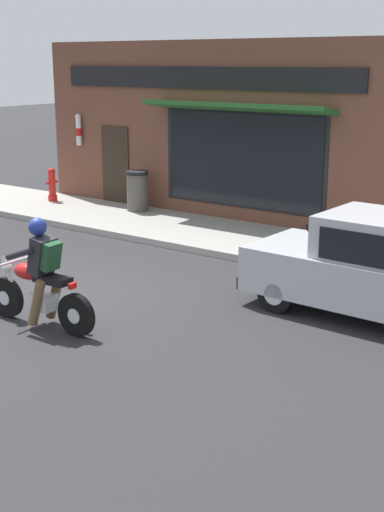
{
  "coord_description": "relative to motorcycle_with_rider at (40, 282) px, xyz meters",
  "views": [
    {
      "loc": [
        -7.37,
        -8.58,
        3.74
      ],
      "look_at": [
        0.81,
        -2.59,
        0.95
      ],
      "focal_mm": 50.0,
      "sensor_mm": 36.0,
      "label": 1
    }
  ],
  "objects": [
    {
      "name": "ground_plane",
      "position": [
        0.81,
        1.07,
        -0.68
      ],
      "size": [
        80.0,
        80.0,
        0.0
      ],
      "primitive_type": "plane",
      "color": "#2B2B2D"
    },
    {
      "name": "fire_hydrant",
      "position": [
        6.24,
        6.45,
        -0.11
      ],
      "size": [
        0.36,
        0.24,
        0.88
      ],
      "color": "red",
      "rests_on": "sidewalk_curb"
    },
    {
      "name": "motorcycle_with_rider",
      "position": [
        0.0,
        0.0,
        0.0
      ],
      "size": [
        0.57,
        2.02,
        1.62
      ],
      "color": "black",
      "rests_on": "ground"
    },
    {
      "name": "car_hatchback",
      "position": [
        3.23,
        -3.72,
        0.09
      ],
      "size": [
        1.76,
        3.83,
        1.57
      ],
      "color": "black",
      "rests_on": "ground"
    },
    {
      "name": "sidewalk_curb",
      "position": [
        5.86,
        4.07,
        -0.61
      ],
      "size": [
        2.6,
        22.0,
        0.14
      ],
      "primitive_type": "cube",
      "color": "#9E9B93",
      "rests_on": "ground"
    },
    {
      "name": "storefront_building",
      "position": [
        7.39,
        2.3,
        1.43
      ],
      "size": [
        1.25,
        9.68,
        4.2
      ],
      "color": "brown",
      "rests_on": "ground"
    },
    {
      "name": "trash_bin",
      "position": [
        6.64,
        3.84,
        -0.04
      ],
      "size": [
        0.56,
        0.56,
        0.98
      ],
      "color": "#514C47",
      "rests_on": "sidewalk_curb"
    }
  ]
}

